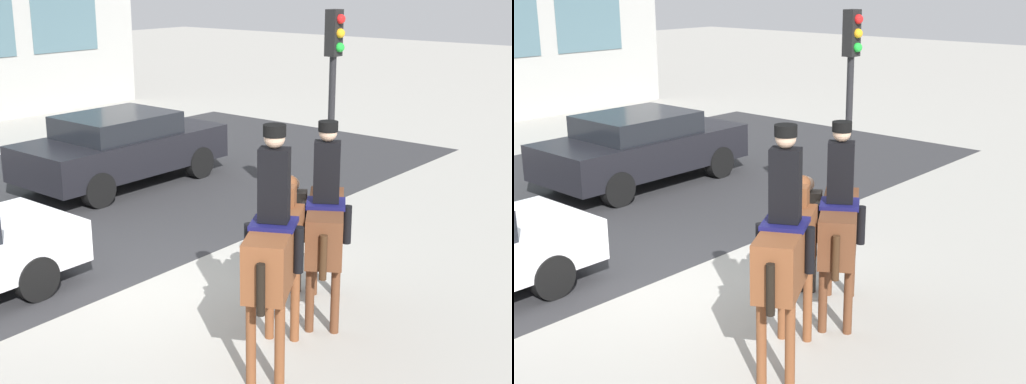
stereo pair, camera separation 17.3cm
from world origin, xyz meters
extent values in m
plane|color=#9E9B93|center=(0.00, 0.00, 0.00)|extent=(80.00, 80.00, 0.00)
cube|color=#2D2D30|center=(0.00, 4.75, 0.00)|extent=(20.94, 8.50, 0.01)
cube|color=slate|center=(7.68, 12.83, 3.30)|extent=(2.46, 0.02, 2.76)
cube|color=brown|center=(-0.73, -2.32, 1.34)|extent=(1.52, 1.09, 0.65)
cylinder|color=brown|center=(-0.33, -1.94, 0.51)|extent=(0.11, 0.11, 1.02)
cylinder|color=brown|center=(-0.18, -2.21, 0.51)|extent=(0.11, 0.11, 1.02)
cylinder|color=brown|center=(-1.27, -2.44, 0.51)|extent=(0.11, 0.11, 1.02)
cylinder|color=brown|center=(-1.13, -2.71, 0.51)|extent=(0.11, 0.11, 1.02)
cube|color=brown|center=(-0.15, -2.02, 1.67)|extent=(0.29, 0.31, 0.46)
cube|color=black|center=(-0.26, -2.07, 1.69)|extent=(0.07, 0.09, 0.41)
ellipsoid|color=brown|center=(0.09, -1.89, 1.85)|extent=(0.37, 0.32, 0.19)
cube|color=silver|center=(0.17, -1.85, 1.87)|extent=(0.12, 0.10, 0.07)
cylinder|color=black|center=(-1.42, -2.69, 1.24)|extent=(0.09, 0.09, 0.55)
cube|color=#14144C|center=(-0.80, -2.36, 1.69)|extent=(0.62, 0.63, 0.05)
cube|color=black|center=(-0.80, -2.36, 2.11)|extent=(0.34, 0.39, 0.79)
sphere|color=#D1A889|center=(-0.80, -2.36, 2.62)|extent=(0.22, 0.22, 0.22)
cylinder|color=black|center=(-0.80, -2.36, 2.70)|extent=(0.24, 0.24, 0.12)
cylinder|color=black|center=(-0.92, -2.12, 1.41)|extent=(0.11, 0.11, 0.52)
cylinder|color=black|center=(-0.67, -2.60, 1.41)|extent=(0.11, 0.11, 0.52)
cube|color=#59331E|center=(0.66, -2.05, 1.19)|extent=(1.50, 1.18, 0.61)
cylinder|color=#59331E|center=(1.03, -1.63, 0.44)|extent=(0.11, 0.11, 0.88)
cylinder|color=#59331E|center=(1.20, -1.88, 0.44)|extent=(0.11, 0.11, 0.88)
cylinder|color=#59331E|center=(0.12, -2.21, 0.44)|extent=(0.11, 0.11, 0.88)
cylinder|color=#59331E|center=(0.29, -2.47, 0.44)|extent=(0.11, 0.11, 0.88)
cube|color=#59331E|center=(1.22, -1.69, 1.55)|extent=(0.30, 0.31, 0.54)
cube|color=#382314|center=(1.11, -1.75, 1.57)|extent=(0.08, 0.09, 0.48)
ellipsoid|color=#59331E|center=(1.44, -1.54, 1.77)|extent=(0.37, 0.33, 0.19)
cube|color=silver|center=(1.52, -1.49, 1.79)|extent=(0.12, 0.10, 0.07)
cylinder|color=#382314|center=(-0.01, -2.47, 1.08)|extent=(0.09, 0.09, 0.55)
cube|color=#14144C|center=(0.60, -2.09, 1.51)|extent=(0.64, 0.65, 0.05)
cube|color=black|center=(0.60, -2.09, 1.92)|extent=(0.36, 0.39, 0.76)
sphere|color=#D1A889|center=(0.60, -2.09, 2.41)|extent=(0.22, 0.22, 0.22)
cylinder|color=black|center=(0.60, -2.09, 2.49)|extent=(0.24, 0.24, 0.12)
cylinder|color=black|center=(0.45, -1.86, 1.25)|extent=(0.11, 0.11, 0.49)
cylinder|color=black|center=(0.74, -2.31, 1.25)|extent=(0.11, 0.11, 0.49)
cylinder|color=#332D28|center=(0.96, -1.39, 0.44)|extent=(0.13, 0.13, 0.88)
cylinder|color=#332D28|center=(0.88, -1.25, 0.44)|extent=(0.13, 0.13, 0.88)
cube|color=#332D28|center=(0.92, -1.32, 1.17)|extent=(0.40, 0.46, 0.58)
sphere|color=#D1A889|center=(0.92, -1.32, 1.56)|extent=(0.20, 0.20, 0.20)
cube|color=#332D28|center=(0.78, -1.62, 1.33)|extent=(0.52, 0.36, 0.09)
cone|color=orange|center=(0.48, -1.80, 1.33)|extent=(0.18, 0.13, 0.04)
cylinder|color=black|center=(-1.50, 1.16, 0.31)|extent=(0.63, 0.21, 0.63)
cube|color=black|center=(3.00, 4.67, 0.70)|extent=(4.44, 1.96, 0.72)
cube|color=black|center=(2.89, 4.67, 1.29)|extent=(2.22, 1.72, 0.45)
cylinder|color=black|center=(4.38, 3.77, 0.34)|extent=(0.69, 0.23, 0.69)
cylinder|color=black|center=(4.38, 5.57, 0.34)|extent=(0.69, 0.23, 0.69)
cylinder|color=black|center=(1.63, 3.77, 0.34)|extent=(0.69, 0.23, 0.69)
cylinder|color=black|center=(1.63, 5.57, 0.34)|extent=(0.69, 0.23, 0.69)
cylinder|color=black|center=(3.12, -0.46, 1.50)|extent=(0.11, 0.11, 3.01)
cube|color=black|center=(3.12, -0.46, 3.37)|extent=(0.24, 0.19, 0.72)
sphere|color=red|center=(3.12, -0.58, 3.58)|extent=(0.15, 0.15, 0.15)
sphere|color=orange|center=(3.12, -0.58, 3.37)|extent=(0.15, 0.15, 0.15)
sphere|color=green|center=(3.12, -0.58, 3.15)|extent=(0.15, 0.15, 0.15)
camera|label=1|loc=(-6.43, -6.77, 4.19)|focal=50.00mm
camera|label=2|loc=(-6.32, -6.90, 4.19)|focal=50.00mm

